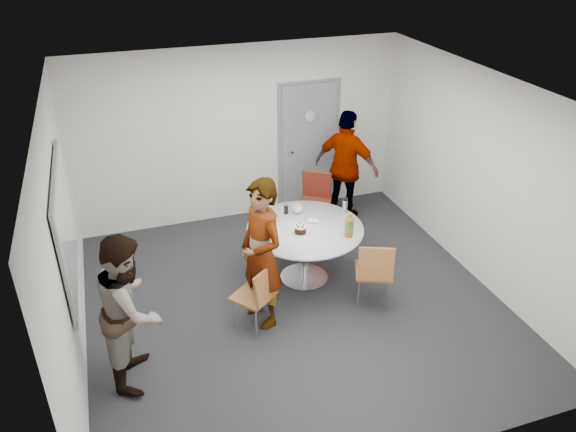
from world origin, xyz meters
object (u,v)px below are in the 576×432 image
object	(u,v)px
door	(308,147)
table	(307,234)
chair_far	(315,197)
person_main	(262,254)
chair_near_right	(375,269)
chair_near_left	(258,293)
whiteboard	(66,227)
person_left	(131,309)
person_right	(346,167)

from	to	relation	value
door	table	bearing A→B (deg)	-110.88
chair_far	person_main	xyz separation A→B (m)	(-1.34, -1.76, 0.33)
chair_near_right	person_main	size ratio (longest dim) A/B	0.50
chair_near_right	person_main	distance (m)	1.40
chair_near_left	person_main	size ratio (longest dim) A/B	0.46
door	chair_near_left	xyz separation A→B (m)	(-1.65, -2.81, -0.51)
chair_near_left	chair_near_right	xyz separation A→B (m)	(1.44, -0.06, 0.05)
whiteboard	chair_near_right	size ratio (longest dim) A/B	2.06
door	person_main	distance (m)	3.08
person_left	person_right	distance (m)	4.19
door	chair_near_left	world-z (taller)	door
door	person_right	xyz separation A→B (m)	(0.37, -0.66, -0.14)
table	chair_near_left	world-z (taller)	table
chair_near_right	chair_near_left	bearing A→B (deg)	-159.24
door	person_main	world-z (taller)	door
door	chair_near_right	world-z (taller)	door
door	chair_near_right	distance (m)	2.91
chair_near_right	person_left	world-z (taller)	person_left
person_left	chair_near_left	bearing A→B (deg)	-65.17
chair_far	person_main	distance (m)	2.23
chair_near_right	door	bearing A→B (deg)	108.76
chair_near_left	person_left	size ratio (longest dim) A/B	0.50
chair_near_right	chair_far	xyz separation A→B (m)	(-0.01, 1.98, 0.02)
table	chair_near_left	bearing A→B (deg)	-138.07
chair_near_left	person_right	distance (m)	2.97
person_main	chair_near_left	bearing A→B (deg)	-47.70
person_main	person_right	xyz separation A→B (m)	(1.93, 1.99, -0.03)
whiteboard	table	size ratio (longest dim) A/B	1.27
table	person_main	xyz separation A→B (m)	(-0.79, -0.64, 0.24)
table	person_right	distance (m)	1.78
person_left	person_right	bearing A→B (deg)	-40.98
person_left	whiteboard	bearing A→B (deg)	46.34
door	chair_far	bearing A→B (deg)	-103.94
person_main	table	bearing A→B (deg)	112.25
whiteboard	table	xyz separation A→B (m)	(2.79, 0.27, -0.78)
door	person_right	size ratio (longest dim) A/B	1.19
chair_near_left	person_left	distance (m)	1.46
door	table	world-z (taller)	door
whiteboard	person_left	world-z (taller)	whiteboard
chair_near_left	person_left	xyz separation A→B (m)	(-1.40, -0.27, 0.33)
whiteboard	door	bearing A→B (deg)	32.66
table	chair_far	size ratio (longest dim) A/B	1.56
door	chair_far	world-z (taller)	door
chair_near_right	person_main	xyz separation A→B (m)	(-1.34, 0.22, 0.36)
door	person_right	distance (m)	0.77
chair_near_right	person_main	world-z (taller)	person_main
whiteboard	chair_far	bearing A→B (deg)	22.63
door	person_left	xyz separation A→B (m)	(-3.05, -3.08, -0.18)
chair_near_right	person_right	distance (m)	2.30
person_main	whiteboard	bearing A→B (deg)	-117.06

